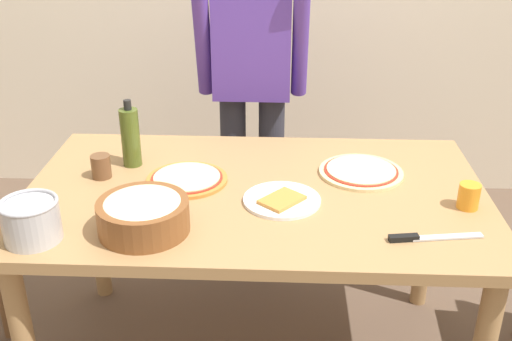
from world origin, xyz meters
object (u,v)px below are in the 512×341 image
dining_table (255,212)px  pizza_raw_on_board (361,171)px  steel_pot (31,220)px  cup_small_brown (101,166)px  person_cook (252,76)px  olive_oil_bottle (130,137)px  pizza_cooked_on_tray (187,179)px  chef_knife (424,237)px  cup_orange (469,196)px  plate_with_slice (282,200)px  popcorn_bowl (143,213)px

dining_table → pizza_raw_on_board: bearing=20.9°
steel_pot → cup_small_brown: steel_pot is taller
dining_table → pizza_raw_on_board: pizza_raw_on_board is taller
person_cook → olive_oil_bottle: person_cook is taller
pizza_cooked_on_tray → chef_knife: pizza_cooked_on_tray is taller
pizza_cooked_on_tray → olive_oil_bottle: olive_oil_bottle is taller
dining_table → pizza_cooked_on_tray: 0.27m
steel_pot → cup_orange: 1.37m
pizza_cooked_on_tray → cup_orange: bearing=-8.9°
person_cook → dining_table: bearing=-86.1°
pizza_cooked_on_tray → plate_with_slice: plate_with_slice is taller
olive_oil_bottle → plate_with_slice: bearing=-25.6°
dining_table → popcorn_bowl: size_ratio=5.71×
person_cook → plate_with_slice: (0.14, -0.84, -0.17)m
popcorn_bowl → steel_pot: (-0.32, -0.07, 0.00)m
popcorn_bowl → person_cook: bearing=75.2°
cup_small_brown → pizza_cooked_on_tray: bearing=-3.4°
chef_knife → pizza_cooked_on_tray: bearing=155.3°
popcorn_bowl → olive_oil_bottle: size_ratio=1.09×
person_cook → pizza_cooked_on_tray: 0.75m
cup_orange → chef_knife: size_ratio=0.29×
dining_table → steel_pot: (-0.65, -0.35, 0.16)m
cup_small_brown → plate_with_slice: bearing=-13.7°
olive_oil_bottle → steel_pot: 0.57m
person_cook → cup_small_brown: 0.86m
dining_table → popcorn_bowl: 0.46m
steel_pot → cup_orange: bearing=10.9°
pizza_cooked_on_tray → popcorn_bowl: (-0.08, -0.34, 0.05)m
pizza_raw_on_board → popcorn_bowl: popcorn_bowl is taller
popcorn_bowl → olive_oil_bottle: 0.50m
dining_table → plate_with_slice: plate_with_slice is taller
pizza_cooked_on_tray → chef_knife: (0.77, -0.35, -0.00)m
cup_small_brown → olive_oil_bottle: bearing=52.1°
person_cook → chef_knife: bearing=-61.6°
chef_knife → cup_small_brown: bearing=161.0°
pizza_raw_on_board → cup_small_brown: 0.94m
steel_pot → cup_small_brown: 0.44m
dining_table → steel_pot: steel_pot is taller
pizza_cooked_on_tray → popcorn_bowl: 0.36m
pizza_cooked_on_tray → dining_table: bearing=-12.4°
pizza_raw_on_board → pizza_cooked_on_tray: (-0.63, -0.09, -0.00)m
plate_with_slice → pizza_raw_on_board: bearing=38.8°
person_cook → chef_knife: size_ratio=5.58×
pizza_cooked_on_tray → popcorn_bowl: size_ratio=1.04×
person_cook → olive_oil_bottle: (-0.42, -0.57, -0.07)m
cup_small_brown → person_cook: bearing=53.4°
pizza_cooked_on_tray → popcorn_bowl: popcorn_bowl is taller
person_cook → chef_knife: person_cook is taller
pizza_raw_on_board → cup_orange: cup_orange is taller
olive_oil_bottle → pizza_cooked_on_tray: bearing=-30.1°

